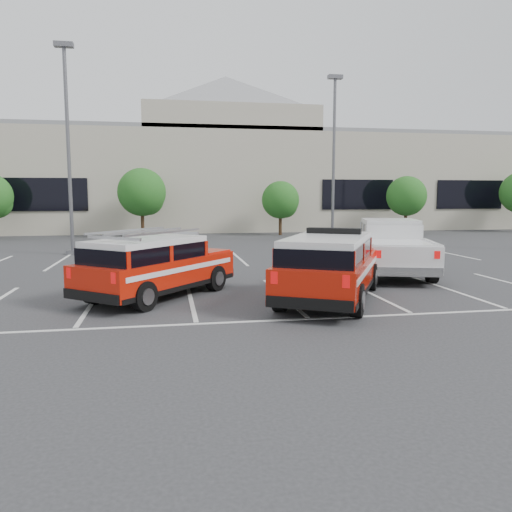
{
  "coord_description": "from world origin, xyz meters",
  "views": [
    {
      "loc": [
        -3.34,
        -14.16,
        2.97
      ],
      "look_at": [
        -0.57,
        1.24,
        1.05
      ],
      "focal_mm": 35.0,
      "sensor_mm": 36.0,
      "label": 1
    }
  ],
  "objects_px": {
    "light_pole_mid": "(334,159)",
    "ladder_suv": "(156,271)",
    "tree_mid_left": "(143,194)",
    "fire_chief_suv": "(330,272)",
    "convention_building": "(205,176)",
    "tree_mid_right": "(281,201)",
    "light_pole_left": "(68,149)",
    "tree_right": "(407,197)",
    "white_pickup": "(391,252)"
  },
  "relations": [
    {
      "from": "fire_chief_suv",
      "to": "light_pole_left",
      "type": "bearing_deg",
      "value": 153.98
    },
    {
      "from": "light_pole_mid",
      "to": "convention_building",
      "type": "bearing_deg",
      "value": 113.26
    },
    {
      "from": "tree_right",
      "to": "white_pickup",
      "type": "relative_size",
      "value": 0.63
    },
    {
      "from": "light_pole_left",
      "to": "white_pickup",
      "type": "relative_size",
      "value": 1.47
    },
    {
      "from": "fire_chief_suv",
      "to": "light_pole_mid",
      "type": "bearing_deg",
      "value": 99.48
    },
    {
      "from": "tree_mid_left",
      "to": "tree_mid_right",
      "type": "height_order",
      "value": "tree_mid_left"
    },
    {
      "from": "convention_building",
      "to": "tree_mid_left",
      "type": "relative_size",
      "value": 12.38
    },
    {
      "from": "convention_building",
      "to": "tree_right",
      "type": "height_order",
      "value": "convention_building"
    },
    {
      "from": "tree_mid_right",
      "to": "light_pole_mid",
      "type": "distance_m",
      "value": 6.88
    },
    {
      "from": "light_pole_mid",
      "to": "fire_chief_suv",
      "type": "xyz_separation_m",
      "value": [
        -5.83,
        -16.88,
        -4.36
      ]
    },
    {
      "from": "light_pole_left",
      "to": "light_pole_mid",
      "type": "distance_m",
      "value": 15.52
    },
    {
      "from": "tree_mid_left",
      "to": "ladder_suv",
      "type": "distance_m",
      "value": 21.78
    },
    {
      "from": "light_pole_left",
      "to": "ladder_suv",
      "type": "distance_m",
      "value": 13.12
    },
    {
      "from": "light_pole_left",
      "to": "ladder_suv",
      "type": "height_order",
      "value": "light_pole_left"
    },
    {
      "from": "light_pole_left",
      "to": "fire_chief_suv",
      "type": "distance_m",
      "value": 16.4
    },
    {
      "from": "convention_building",
      "to": "tree_right",
      "type": "bearing_deg",
      "value": -33.37
    },
    {
      "from": "tree_mid_right",
      "to": "ladder_suv",
      "type": "height_order",
      "value": "tree_mid_right"
    },
    {
      "from": "light_pole_left",
      "to": "fire_chief_suv",
      "type": "relative_size",
      "value": 1.69
    },
    {
      "from": "convention_building",
      "to": "ladder_suv",
      "type": "relative_size",
      "value": 11.73
    },
    {
      "from": "tree_mid_right",
      "to": "fire_chief_suv",
      "type": "height_order",
      "value": "tree_mid_right"
    },
    {
      "from": "convention_building",
      "to": "tree_right",
      "type": "distance_m",
      "value": 17.96
    },
    {
      "from": "light_pole_mid",
      "to": "fire_chief_suv",
      "type": "bearing_deg",
      "value": -109.04
    },
    {
      "from": "tree_right",
      "to": "light_pole_mid",
      "type": "relative_size",
      "value": 0.43
    },
    {
      "from": "tree_mid_left",
      "to": "white_pickup",
      "type": "relative_size",
      "value": 0.7
    },
    {
      "from": "light_pole_mid",
      "to": "ladder_suv",
      "type": "height_order",
      "value": "light_pole_mid"
    },
    {
      "from": "tree_right",
      "to": "light_pole_left",
      "type": "distance_m",
      "value": 25.3
    },
    {
      "from": "light_pole_left",
      "to": "light_pole_mid",
      "type": "xyz_separation_m",
      "value": [
        15.0,
        4.0,
        0.0
      ]
    },
    {
      "from": "light_pole_left",
      "to": "white_pickup",
      "type": "height_order",
      "value": "light_pole_left"
    },
    {
      "from": "light_pole_mid",
      "to": "white_pickup",
      "type": "distance_m",
      "value": 13.24
    },
    {
      "from": "tree_mid_right",
      "to": "light_pole_left",
      "type": "relative_size",
      "value": 0.39
    },
    {
      "from": "fire_chief_suv",
      "to": "ladder_suv",
      "type": "distance_m",
      "value": 5.02
    },
    {
      "from": "tree_mid_right",
      "to": "light_pole_mid",
      "type": "xyz_separation_m",
      "value": [
        1.91,
        -6.05,
        2.68
      ]
    },
    {
      "from": "light_pole_left",
      "to": "convention_building",
      "type": "bearing_deg",
      "value": 67.61
    },
    {
      "from": "tree_mid_left",
      "to": "white_pickup",
      "type": "bearing_deg",
      "value": -61.36
    },
    {
      "from": "tree_right",
      "to": "tree_mid_left",
      "type": "bearing_deg",
      "value": 180.0
    },
    {
      "from": "fire_chief_suv",
      "to": "ladder_suv",
      "type": "xyz_separation_m",
      "value": [
        -4.84,
        1.3,
        -0.04
      ]
    },
    {
      "from": "tree_mid_left",
      "to": "ladder_suv",
      "type": "relative_size",
      "value": 0.95
    },
    {
      "from": "white_pickup",
      "to": "ladder_suv",
      "type": "bearing_deg",
      "value": -143.12
    },
    {
      "from": "convention_building",
      "to": "fire_chief_suv",
      "type": "distance_m",
      "value": 32.99
    },
    {
      "from": "tree_right",
      "to": "light_pole_left",
      "type": "xyz_separation_m",
      "value": [
        -23.09,
        -10.05,
        2.41
      ]
    },
    {
      "from": "light_pole_mid",
      "to": "white_pickup",
      "type": "bearing_deg",
      "value": -98.55
    },
    {
      "from": "tree_mid_left",
      "to": "tree_right",
      "type": "distance_m",
      "value": 20.0
    },
    {
      "from": "convention_building",
      "to": "ladder_suv",
      "type": "distance_m",
      "value": 31.93
    },
    {
      "from": "tree_mid_left",
      "to": "tree_right",
      "type": "height_order",
      "value": "tree_mid_left"
    },
    {
      "from": "convention_building",
      "to": "fire_chief_suv",
      "type": "relative_size",
      "value": 9.9
    },
    {
      "from": "white_pickup",
      "to": "fire_chief_suv",
      "type": "bearing_deg",
      "value": -114.47
    },
    {
      "from": "fire_chief_suv",
      "to": "ladder_suv",
      "type": "relative_size",
      "value": 1.18
    },
    {
      "from": "tree_mid_left",
      "to": "fire_chief_suv",
      "type": "bearing_deg",
      "value": -75.14
    },
    {
      "from": "light_pole_mid",
      "to": "white_pickup",
      "type": "height_order",
      "value": "light_pole_mid"
    },
    {
      "from": "tree_mid_left",
      "to": "tree_right",
      "type": "bearing_deg",
      "value": -0.0
    }
  ]
}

